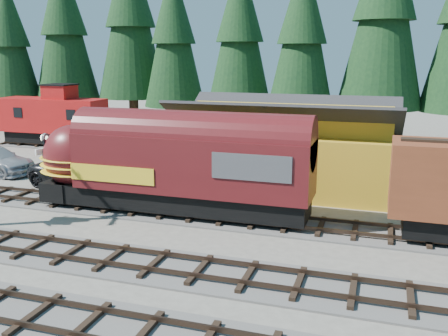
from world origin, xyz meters
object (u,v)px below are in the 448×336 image
(caboose, at_px, (53,118))
(pickup_truck_a, at_px, (83,172))
(depot, at_px, (285,139))
(locomotive, at_px, (163,168))

(caboose, relative_size, pickup_truck_a, 1.43)
(pickup_truck_a, bearing_deg, caboose, 51.03)
(depot, height_order, pickup_truck_a, depot)
(pickup_truck_a, bearing_deg, depot, -64.51)
(locomotive, relative_size, caboose, 1.53)
(depot, bearing_deg, caboose, 160.67)
(caboose, bearing_deg, pickup_truck_a, -47.52)
(depot, height_order, locomotive, depot)
(caboose, xyz_separation_m, pickup_truck_a, (10.03, -10.96, -1.52))
(depot, height_order, caboose, depot)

